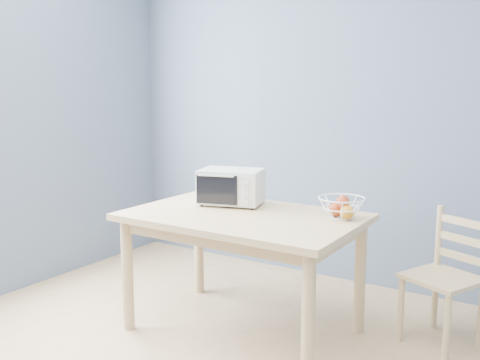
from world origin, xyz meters
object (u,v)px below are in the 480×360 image
Objects in this scene: dining_table at (243,230)px; fruit_basket at (342,207)px; toaster_oven at (229,186)px; dining_chair at (447,280)px.

dining_table is 3.95× the size of fruit_basket.
dining_chair is at bearing -2.46° from toaster_oven.
dining_chair is (1.32, 0.32, -0.48)m from toaster_oven.
dining_table is 0.36m from toaster_oven.
dining_table is 3.06× the size of toaster_oven.
toaster_oven reaches higher than fruit_basket.
fruit_basket reaches higher than dining_table.
toaster_oven is 1.29× the size of fruit_basket.
toaster_oven is at bearing 141.31° from dining_table.
fruit_basket is (0.78, 0.03, -0.05)m from toaster_oven.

